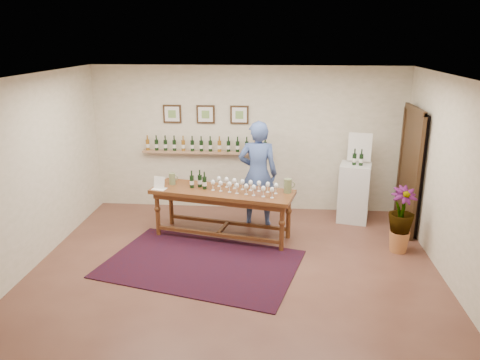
# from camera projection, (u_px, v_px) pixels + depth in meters

# --- Properties ---
(ground) EXTENTS (6.00, 6.00, 0.00)m
(ground) POSITION_uv_depth(u_px,v_px,m) (236.00, 265.00, 7.08)
(ground) COLOR #573026
(ground) RESTS_ON ground
(room_shell) EXTENTS (6.00, 6.00, 6.00)m
(room_shell) POSITION_uv_depth(u_px,v_px,m) (363.00, 164.00, 8.35)
(room_shell) COLOR silver
(room_shell) RESTS_ON ground
(rug) EXTENTS (3.21, 2.53, 0.02)m
(rug) POSITION_uv_depth(u_px,v_px,m) (201.00, 264.00, 7.10)
(rug) COLOR #420B0F
(rug) RESTS_ON ground
(tasting_table) EXTENTS (2.49, 1.24, 0.85)m
(tasting_table) POSITION_uv_depth(u_px,v_px,m) (222.00, 197.00, 7.87)
(tasting_table) COLOR #482212
(tasting_table) RESTS_ON ground
(table_glasses) EXTENTS (1.40, 0.70, 0.19)m
(table_glasses) POSITION_uv_depth(u_px,v_px,m) (244.00, 186.00, 7.71)
(table_glasses) COLOR white
(table_glasses) RESTS_ON tasting_table
(table_bottles) EXTENTS (0.30, 0.21, 0.29)m
(table_bottles) POSITION_uv_depth(u_px,v_px,m) (199.00, 179.00, 7.91)
(table_bottles) COLOR black
(table_bottles) RESTS_ON tasting_table
(pitcher_left) EXTENTS (0.16, 0.16, 0.20)m
(pitcher_left) POSITION_uv_depth(u_px,v_px,m) (172.00, 179.00, 8.10)
(pitcher_left) COLOR #677247
(pitcher_left) RESTS_ON tasting_table
(pitcher_right) EXTENTS (0.17, 0.17, 0.23)m
(pitcher_right) POSITION_uv_depth(u_px,v_px,m) (288.00, 186.00, 7.67)
(pitcher_right) COLOR #677247
(pitcher_right) RESTS_ON tasting_table
(menu_card) EXTENTS (0.26, 0.21, 0.21)m
(menu_card) POSITION_uv_depth(u_px,v_px,m) (159.00, 183.00, 7.87)
(menu_card) COLOR white
(menu_card) RESTS_ON tasting_table
(display_pedestal) EXTENTS (0.64, 0.64, 1.08)m
(display_pedestal) POSITION_uv_depth(u_px,v_px,m) (354.00, 193.00, 8.65)
(display_pedestal) COLOR silver
(display_pedestal) RESTS_ON ground
(pedestal_bottles) EXTENTS (0.27, 0.13, 0.26)m
(pedestal_bottles) POSITION_uv_depth(u_px,v_px,m) (358.00, 158.00, 8.41)
(pedestal_bottles) COLOR black
(pedestal_bottles) RESTS_ON display_pedestal
(info_sign) EXTENTS (0.42, 0.11, 0.58)m
(info_sign) POSITION_uv_depth(u_px,v_px,m) (360.00, 147.00, 8.54)
(info_sign) COLOR white
(info_sign) RESTS_ON display_pedestal
(potted_plant) EXTENTS (0.57, 0.57, 0.93)m
(potted_plant) POSITION_uv_depth(u_px,v_px,m) (401.00, 220.00, 7.37)
(potted_plant) COLOR #AE6A3A
(potted_plant) RESTS_ON ground
(person) EXTENTS (0.71, 0.47, 1.92)m
(person) POSITION_uv_depth(u_px,v_px,m) (258.00, 174.00, 8.32)
(person) COLOR #3A508A
(person) RESTS_ON ground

